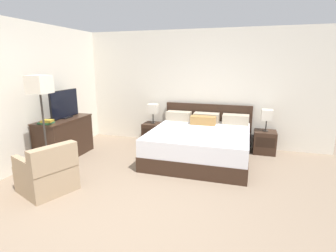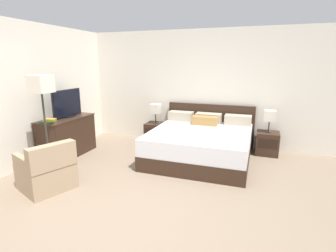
# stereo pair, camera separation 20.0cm
# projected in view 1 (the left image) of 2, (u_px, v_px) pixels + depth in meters

# --- Properties ---
(ground_plane) EXTENTS (9.98, 9.98, 0.00)m
(ground_plane) POSITION_uv_depth(u_px,v_px,m) (131.00, 217.00, 3.30)
(ground_plane) COLOR #84705B
(wall_back) EXTENTS (6.21, 0.06, 2.62)m
(wall_back) POSITION_uv_depth(u_px,v_px,m) (190.00, 88.00, 6.11)
(wall_back) COLOR silver
(wall_back) RESTS_ON ground
(wall_left) EXTENTS (0.06, 5.13, 2.62)m
(wall_left) POSITION_uv_depth(u_px,v_px,m) (37.00, 94.00, 4.98)
(wall_left) COLOR silver
(wall_left) RESTS_ON ground
(bed) EXTENTS (1.97, 2.00, 0.97)m
(bed) POSITION_uv_depth(u_px,v_px,m) (200.00, 143.00, 5.27)
(bed) COLOR #332116
(bed) RESTS_ON ground
(nightstand_left) EXTENTS (0.45, 0.43, 0.48)m
(nightstand_left) POSITION_uv_depth(u_px,v_px,m) (153.00, 133.00, 6.31)
(nightstand_left) COLOR #332116
(nightstand_left) RESTS_ON ground
(nightstand_right) EXTENTS (0.45, 0.43, 0.48)m
(nightstand_right) POSITION_uv_depth(u_px,v_px,m) (265.00, 142.00, 5.59)
(nightstand_right) COLOR #332116
(nightstand_right) RESTS_ON ground
(table_lamp_left) EXTENTS (0.22, 0.22, 0.46)m
(table_lamp_left) POSITION_uv_depth(u_px,v_px,m) (153.00, 109.00, 6.17)
(table_lamp_left) COLOR #332D28
(table_lamp_left) RESTS_ON nightstand_left
(table_lamp_right) EXTENTS (0.22, 0.22, 0.46)m
(table_lamp_right) POSITION_uv_depth(u_px,v_px,m) (267.00, 115.00, 5.45)
(table_lamp_right) COLOR #332D28
(table_lamp_right) RESTS_ON nightstand_right
(dresser) EXTENTS (0.55, 1.23, 0.80)m
(dresser) POSITION_uv_depth(u_px,v_px,m) (65.00, 137.00, 5.33)
(dresser) COLOR #332116
(dresser) RESTS_ON ground
(tv) EXTENTS (0.18, 0.80, 0.56)m
(tv) POSITION_uv_depth(u_px,v_px,m) (64.00, 105.00, 5.25)
(tv) COLOR black
(tv) RESTS_ON dresser
(book_red_cover) EXTENTS (0.25, 0.22, 0.03)m
(book_red_cover) POSITION_uv_depth(u_px,v_px,m) (46.00, 123.00, 4.83)
(book_red_cover) COLOR #2D7042
(book_red_cover) RESTS_ON dresser
(book_blue_cover) EXTENTS (0.22, 0.21, 0.04)m
(book_blue_cover) POSITION_uv_depth(u_px,v_px,m) (47.00, 121.00, 4.81)
(book_blue_cover) COLOR gold
(book_blue_cover) RESTS_ON book_red_cover
(armchair_by_window) EXTENTS (0.89, 0.89, 0.76)m
(armchair_by_window) POSITION_uv_depth(u_px,v_px,m) (48.00, 173.00, 3.90)
(armchair_by_window) COLOR #9E8466
(armchair_by_window) RESTS_ON ground
(floor_lamp) EXTENTS (0.31, 0.31, 1.70)m
(floor_lamp) POSITION_uv_depth(u_px,v_px,m) (40.00, 92.00, 4.23)
(floor_lamp) COLOR #332D28
(floor_lamp) RESTS_ON ground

